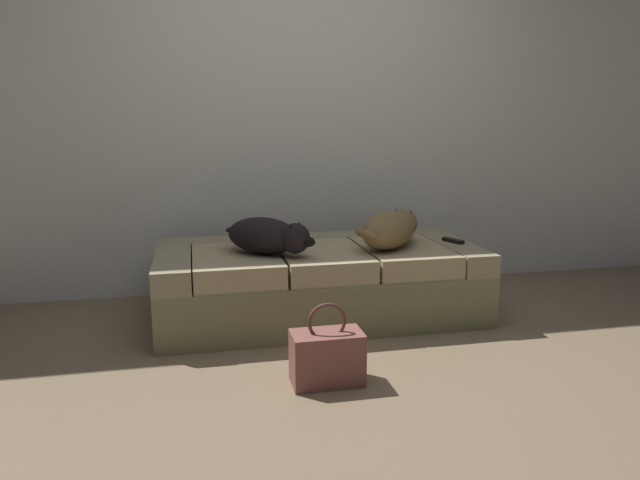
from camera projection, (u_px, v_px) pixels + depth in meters
name	position (u px, v px, depth m)	size (l,w,h in m)	color
ground_plane	(372.00, 397.00, 2.52)	(10.00, 10.00, 0.00)	#816D51
back_wall	(297.00, 85.00, 3.96)	(6.40, 0.10, 2.80)	silver
couch	(318.00, 281.00, 3.53)	(1.89, 0.91, 0.43)	#7D7B53
dog_dark	(268.00, 236.00, 3.28)	(0.52, 0.50, 0.21)	black
dog_tan	(391.00, 229.00, 3.45)	(0.52, 0.55, 0.22)	olive
tv_remote	(453.00, 241.00, 3.61)	(0.04, 0.15, 0.02)	black
handbag	(327.00, 357.00, 2.63)	(0.32, 0.18, 0.38)	brown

